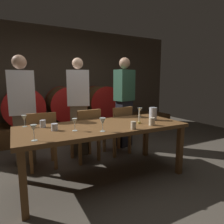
% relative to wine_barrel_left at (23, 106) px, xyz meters
% --- Properties ---
extents(ground_plane, '(8.48, 8.48, 0.00)m').
position_rel_wine_barrel_left_xyz_m(ground_plane, '(0.93, -2.24, -0.79)').
color(ground_plane, '#4C443A').
extents(back_wall, '(6.52, 0.24, 2.65)m').
position_rel_wine_barrel_left_xyz_m(back_wall, '(0.93, 0.55, 0.54)').
color(back_wall, '#473A2D').
rests_on(back_wall, ground).
extents(barrel_shelf, '(5.87, 0.90, 0.38)m').
position_rel_wine_barrel_left_xyz_m(barrel_shelf, '(0.93, 0.00, -0.60)').
color(barrel_shelf, brown).
rests_on(barrel_shelf, ground).
extents(wine_barrel_left, '(0.83, 0.80, 0.83)m').
position_rel_wine_barrel_left_xyz_m(wine_barrel_left, '(0.00, 0.00, 0.00)').
color(wine_barrel_left, '#513319').
rests_on(wine_barrel_left, barrel_shelf).
extents(wine_barrel_center, '(0.83, 0.80, 0.83)m').
position_rel_wine_barrel_left_xyz_m(wine_barrel_center, '(0.92, 0.00, 0.00)').
color(wine_barrel_center, brown).
rests_on(wine_barrel_center, barrel_shelf).
extents(wine_barrel_right, '(0.83, 0.80, 0.83)m').
position_rel_wine_barrel_left_xyz_m(wine_barrel_right, '(1.84, 0.00, 0.00)').
color(wine_barrel_right, brown).
rests_on(wine_barrel_right, barrel_shelf).
extents(dining_table, '(2.20, 0.91, 0.74)m').
position_rel_wine_barrel_left_xyz_m(dining_table, '(0.85, -2.29, -0.12)').
color(dining_table, brown).
rests_on(dining_table, ground).
extents(chair_left, '(0.41, 0.41, 0.88)m').
position_rel_wine_barrel_left_xyz_m(chair_left, '(0.15, -1.62, -0.30)').
color(chair_left, olive).
rests_on(chair_left, ground).
extents(chair_center, '(0.44, 0.44, 0.88)m').
position_rel_wine_barrel_left_xyz_m(chair_center, '(0.85, -1.65, -0.30)').
color(chair_center, olive).
rests_on(chair_center, ground).
extents(chair_right, '(0.44, 0.44, 0.88)m').
position_rel_wine_barrel_left_xyz_m(chair_right, '(1.48, -1.62, -0.30)').
color(chair_right, olive).
rests_on(chair_right, ground).
extents(guest_left, '(0.39, 0.25, 1.72)m').
position_rel_wine_barrel_left_xyz_m(guest_left, '(-0.07, -1.27, 0.09)').
color(guest_left, brown).
rests_on(guest_left, ground).
extents(guest_center, '(0.44, 0.35, 1.73)m').
position_rel_wine_barrel_left_xyz_m(guest_center, '(0.85, -1.26, 0.09)').
color(guest_center, brown).
rests_on(guest_center, ground).
extents(guest_right, '(0.43, 0.33, 1.79)m').
position_rel_wine_barrel_left_xyz_m(guest_right, '(1.80, -1.26, 0.13)').
color(guest_right, black).
rests_on(guest_right, ground).
extents(candle_center, '(0.05, 0.05, 0.22)m').
position_rel_wine_barrel_left_xyz_m(candle_center, '(1.34, -2.43, 0.02)').
color(candle_center, olive).
rests_on(candle_center, dining_table).
extents(pitcher, '(0.11, 0.11, 0.19)m').
position_rel_wine_barrel_left_xyz_m(pitcher, '(1.67, -2.32, 0.05)').
color(pitcher, silver).
rests_on(pitcher, dining_table).
extents(wine_glass_far_left, '(0.07, 0.07, 0.15)m').
position_rel_wine_barrel_left_xyz_m(wine_glass_far_left, '(-0.09, -1.91, 0.06)').
color(wine_glass_far_left, silver).
rests_on(wine_glass_far_left, dining_table).
extents(wine_glass_left, '(0.06, 0.06, 0.16)m').
position_rel_wine_barrel_left_xyz_m(wine_glass_left, '(-0.04, -2.61, 0.07)').
color(wine_glass_left, silver).
rests_on(wine_glass_left, dining_table).
extents(wine_glass_center, '(0.06, 0.06, 0.15)m').
position_rel_wine_barrel_left_xyz_m(wine_glass_center, '(0.43, -2.41, 0.06)').
color(wine_glass_center, silver).
rests_on(wine_glass_center, dining_table).
extents(wine_glass_right, '(0.07, 0.07, 0.16)m').
position_rel_wine_barrel_left_xyz_m(wine_glass_right, '(0.71, -2.59, 0.07)').
color(wine_glass_right, silver).
rests_on(wine_glass_right, dining_table).
extents(wine_glass_far_right, '(0.08, 0.08, 0.15)m').
position_rel_wine_barrel_left_xyz_m(wine_glass_far_right, '(1.64, -2.02, 0.07)').
color(wine_glass_far_right, silver).
rests_on(wine_glass_far_right, dining_table).
extents(cup_far_left, '(0.07, 0.07, 0.09)m').
position_rel_wine_barrel_left_xyz_m(cup_far_left, '(0.12, -2.05, 0.00)').
color(cup_far_left, silver).
rests_on(cup_far_left, dining_table).
extents(cup_center_left, '(0.08, 0.08, 0.08)m').
position_rel_wine_barrel_left_xyz_m(cup_center_left, '(0.22, -2.29, -0.00)').
color(cup_center_left, silver).
rests_on(cup_center_left, dining_table).
extents(cup_center_right, '(0.06, 0.06, 0.10)m').
position_rel_wine_barrel_left_xyz_m(cup_center_right, '(1.09, -2.66, 0.00)').
color(cup_center_right, beige).
rests_on(cup_center_right, dining_table).
extents(cup_far_right, '(0.08, 0.08, 0.10)m').
position_rel_wine_barrel_left_xyz_m(cup_far_right, '(1.42, -2.60, 0.01)').
color(cup_far_right, beige).
rests_on(cup_far_right, dining_table).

